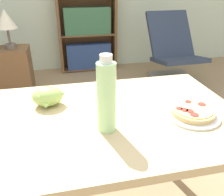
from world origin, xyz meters
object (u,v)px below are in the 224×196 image
grape_bunch (47,97)px  table_lamp (6,21)px  bookshelf (87,19)px  lounge_chair_far (173,62)px  pizza_on_plate (193,113)px  drink_bottle (107,97)px  side_table (16,74)px

grape_bunch → table_lamp: size_ratio=0.36×
table_lamp → bookshelf: bearing=41.9°
lounge_chair_far → table_lamp: (-1.91, -0.04, 0.58)m
pizza_on_plate → lounge_chair_far: lounge_chair_far is taller
drink_bottle → side_table: size_ratio=0.50×
lounge_chair_far → table_lamp: bearing=179.5°
pizza_on_plate → bookshelf: bookshelf is taller
bookshelf → table_lamp: bearing=-138.1°
lounge_chair_far → table_lamp: 2.00m
bookshelf → side_table: bearing=-138.1°
grape_bunch → lounge_chair_far: lounge_chair_far is taller
table_lamp → side_table: bearing=-63.4°
pizza_on_plate → table_lamp: bearing=118.5°
drink_bottle → side_table: drink_bottle is taller
lounge_chair_far → grape_bunch: bearing=-132.6°
grape_bunch → drink_bottle: 0.34m
bookshelf → drink_bottle: bearing=-95.3°
lounge_chair_far → bookshelf: (-1.00, 0.78, 0.45)m
drink_bottle → lounge_chair_far: drink_bottle is taller
grape_bunch → drink_bottle: (0.23, -0.24, 0.09)m
drink_bottle → table_lamp: size_ratio=0.74×
grape_bunch → table_lamp: 1.72m
lounge_chair_far → bookshelf: 1.34m
grape_bunch → lounge_chair_far: (1.48, 1.71, -0.49)m
grape_bunch → bookshelf: bookshelf is taller
drink_bottle → side_table: 2.10m
grape_bunch → table_lamp: table_lamp is taller
pizza_on_plate → drink_bottle: 0.38m
pizza_on_plate → drink_bottle: size_ratio=0.77×
lounge_chair_far → table_lamp: table_lamp is taller
drink_bottle → side_table: bearing=109.1°
pizza_on_plate → lounge_chair_far: (0.89, 1.93, -0.46)m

